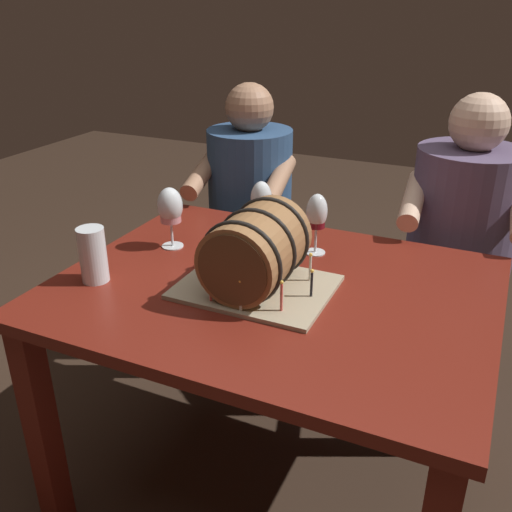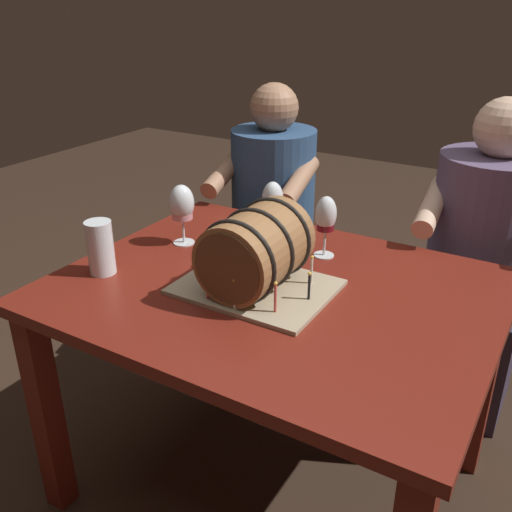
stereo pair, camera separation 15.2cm
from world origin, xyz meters
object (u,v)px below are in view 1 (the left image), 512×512
Objects in this scene: person_seated_left at (250,232)px; wine_glass_red at (317,215)px; wine_glass_rose at (170,208)px; wine_glass_amber at (261,202)px; person_seated_right at (456,262)px; dining_table at (273,320)px; beer_pint at (93,257)px; barrel_cake at (256,253)px.

wine_glass_red is at bearing -47.03° from person_seated_left.
person_seated_left is at bearing 92.24° from wine_glass_rose.
wine_glass_amber reaches higher than wine_glass_red.
wine_glass_rose is 1.08m from person_seated_right.
person_seated_right is at bearing 39.48° from wine_glass_amber.
person_seated_left is at bearing 119.69° from dining_table.
wine_glass_red is 1.22× the size of beer_pint.
person_seated_left is 0.99× the size of person_seated_right.
dining_table is 2.92× the size of barrel_cake.
dining_table is 7.53× the size of beer_pint.
person_seated_right is at bearing 37.65° from wine_glass_rose.
beer_pint is (-0.31, -0.45, -0.07)m from wine_glass_amber.
wine_glass_red is (0.03, 0.25, 0.24)m from dining_table.
beer_pint is 1.31m from person_seated_right.
person_seated_left reaches higher than beer_pint.
person_seated_left reaches higher than wine_glass_rose.
wine_glass_red is (0.07, 0.29, 0.02)m from barrel_cake.
barrel_cake is 2.00× the size of wine_glass_amber.
beer_pint is at bearing -139.08° from wine_glass_red.
wine_glass_amber reaches higher than dining_table.
dining_table is 1.01× the size of person_seated_right.
wine_glass_red is at bearing 76.86° from barrel_cake.
person_seated_left is at bearing 132.97° from wine_glass_red.
barrel_cake is (-0.04, -0.04, 0.22)m from dining_table.
wine_glass_rose is (-0.40, 0.11, 0.24)m from dining_table.
wine_glass_red is at bearing 18.39° from wine_glass_rose.
dining_table is 6.05× the size of wine_glass_rose.
dining_table is at bearing -119.71° from person_seated_right.
barrel_cake is at bearing -129.74° from dining_table.
barrel_cake is 0.35× the size of person_seated_right.
person_seated_left reaches higher than barrel_cake.
person_seated_left is (-0.46, 0.49, -0.32)m from wine_glass_red.
wine_glass_rose reaches higher than dining_table.
beer_pint is at bearing -158.62° from dining_table.
wine_glass_rose is at bearing 76.47° from beer_pint.
beer_pint is 0.14× the size of person_seated_left.
dining_table is at bearing 50.26° from barrel_cake.
wine_glass_red is (0.43, 0.14, -0.00)m from wine_glass_rose.
wine_glass_rose is at bearing 164.79° from dining_table.
person_seated_right reaches higher than barrel_cake.
dining_table is at bearing -59.29° from wine_glass_amber.
wine_glass_rose is at bearing -142.35° from person_seated_right.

